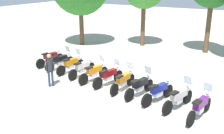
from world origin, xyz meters
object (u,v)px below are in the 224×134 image
(motorcycle_3, at_px, (82,68))
(person_0, at_px, (50,67))
(motorcycle_6, at_px, (123,81))
(motorcycle_10, at_px, (200,106))
(motorcycle_7, at_px, (140,86))
(motorcycle_0, at_px, (50,58))
(motorcycle_2, at_px, (71,64))
(motorcycle_5, at_px, (109,76))
(motorcycle_8, at_px, (158,92))
(motorcycle_1, at_px, (60,61))
(motorcycle_9, at_px, (179,98))
(motorcycle_4, at_px, (94,72))

(motorcycle_3, bearing_deg, person_0, 170.18)
(motorcycle_6, bearing_deg, motorcycle_10, -99.48)
(motorcycle_7, relative_size, motorcycle_10, 1.00)
(motorcycle_0, distance_m, motorcycle_2, 2.01)
(motorcycle_3, bearing_deg, motorcycle_5, -95.65)
(motorcycle_8, bearing_deg, motorcycle_7, 97.01)
(motorcycle_1, relative_size, motorcycle_8, 1.02)
(motorcycle_2, bearing_deg, motorcycle_0, 87.16)
(motorcycle_10, bearing_deg, motorcycle_1, 87.84)
(motorcycle_3, relative_size, motorcycle_7, 1.01)
(motorcycle_0, height_order, motorcycle_8, same)
(motorcycle_7, xyz_separation_m, person_0, (-4.48, -1.26, 0.52))
(motorcycle_5, bearing_deg, motorcycle_1, 92.31)
(motorcycle_2, bearing_deg, person_0, -160.95)
(motorcycle_0, bearing_deg, person_0, -129.30)
(motorcycle_2, relative_size, motorcycle_9, 1.02)
(motorcycle_10, distance_m, person_0, 7.47)
(motorcycle_2, relative_size, person_0, 1.24)
(motorcycle_5, relative_size, person_0, 1.23)
(motorcycle_2, relative_size, motorcycle_10, 1.00)
(motorcycle_4, bearing_deg, motorcycle_8, -89.23)
(motorcycle_5, bearing_deg, motorcycle_2, 92.15)
(motorcycle_5, height_order, motorcycle_10, same)
(motorcycle_7, bearing_deg, motorcycle_5, 89.59)
(motorcycle_7, relative_size, motorcycle_9, 1.01)
(motorcycle_4, distance_m, person_0, 2.39)
(motorcycle_1, height_order, motorcycle_8, motorcycle_1)
(motorcycle_2, relative_size, motorcycle_8, 1.03)
(motorcycle_4, bearing_deg, motorcycle_1, 88.19)
(motorcycle_1, distance_m, motorcycle_9, 8.04)
(motorcycle_0, height_order, motorcycle_5, motorcycle_5)
(motorcycle_4, xyz_separation_m, motorcycle_10, (5.92, -1.26, 0.00))
(motorcycle_0, bearing_deg, motorcycle_10, -94.32)
(motorcycle_3, bearing_deg, motorcycle_9, -96.06)
(motorcycle_9, relative_size, person_0, 1.22)
(motorcycle_3, height_order, motorcycle_10, motorcycle_10)
(motorcycle_4, distance_m, motorcycle_9, 5.01)
(motorcycle_5, xyz_separation_m, person_0, (-2.51, -1.66, 0.52))
(motorcycle_3, distance_m, motorcycle_8, 5.03)
(motorcycle_10, bearing_deg, motorcycle_7, 85.87)
(motorcycle_9, bearing_deg, motorcycle_5, 94.60)
(motorcycle_0, distance_m, motorcycle_4, 4.04)
(motorcycle_1, xyz_separation_m, motorcycle_9, (7.89, -1.52, 0.00))
(motorcycle_7, bearing_deg, motorcycle_2, 89.98)
(person_0, bearing_deg, motorcycle_2, 145.70)
(motorcycle_1, height_order, motorcycle_2, same)
(motorcycle_3, bearing_deg, motorcycle_7, -96.31)
(motorcycle_6, height_order, person_0, person_0)
(motorcycle_1, distance_m, motorcycle_2, 1.00)
(motorcycle_2, bearing_deg, motorcycle_3, -94.83)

